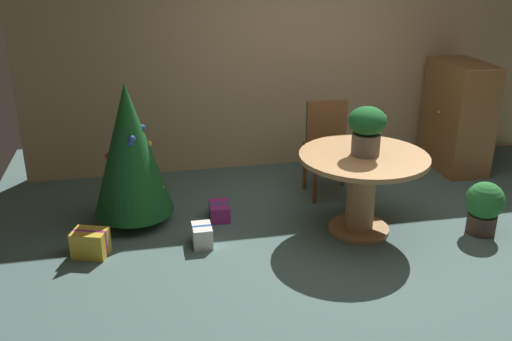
# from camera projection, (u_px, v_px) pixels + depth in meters

# --- Properties ---
(ground_plane) EXTENTS (6.60, 6.60, 0.00)m
(ground_plane) POSITION_uv_depth(u_px,v_px,m) (361.00, 251.00, 4.81)
(ground_plane) COLOR #4C6660
(back_wall_panel) EXTENTS (6.00, 0.10, 2.60)m
(back_wall_panel) POSITION_uv_depth(u_px,v_px,m) (295.00, 52.00, 6.33)
(back_wall_panel) COLOR tan
(back_wall_panel) RESTS_ON ground_plane
(round_dining_table) EXTENTS (1.12, 1.12, 0.73)m
(round_dining_table) POSITION_uv_depth(u_px,v_px,m) (362.00, 180.00, 4.97)
(round_dining_table) COLOR #B27F4C
(round_dining_table) RESTS_ON ground_plane
(flower_vase) EXTENTS (0.32, 0.32, 0.42)m
(flower_vase) POSITION_uv_depth(u_px,v_px,m) (367.00, 128.00, 4.79)
(flower_vase) COLOR #665B51
(flower_vase) RESTS_ON round_dining_table
(wooden_chair_far) EXTENTS (0.47, 0.41, 0.95)m
(wooden_chair_far) POSITION_uv_depth(u_px,v_px,m) (329.00, 141.00, 5.77)
(wooden_chair_far) COLOR brown
(wooden_chair_far) RESTS_ON ground_plane
(holiday_tree) EXTENTS (0.73, 0.73, 1.32)m
(holiday_tree) POSITION_uv_depth(u_px,v_px,m) (130.00, 150.00, 5.06)
(holiday_tree) COLOR brown
(holiday_tree) RESTS_ON ground_plane
(gift_box_purple) EXTENTS (0.20, 0.28, 0.15)m
(gift_box_purple) POSITION_uv_depth(u_px,v_px,m) (220.00, 211.00, 5.36)
(gift_box_purple) COLOR #9E287A
(gift_box_purple) RESTS_ON ground_plane
(gift_box_gold) EXTENTS (0.33, 0.28, 0.23)m
(gift_box_gold) POSITION_uv_depth(u_px,v_px,m) (90.00, 243.00, 4.70)
(gift_box_gold) COLOR gold
(gift_box_gold) RESTS_ON ground_plane
(gift_box_cream) EXTENTS (0.17, 0.23, 0.18)m
(gift_box_cream) POSITION_uv_depth(u_px,v_px,m) (202.00, 235.00, 4.88)
(gift_box_cream) COLOR silver
(gift_box_cream) RESTS_ON ground_plane
(wooden_cabinet) EXTENTS (0.50, 0.83, 1.22)m
(wooden_cabinet) POSITION_uv_depth(u_px,v_px,m) (458.00, 116.00, 6.40)
(wooden_cabinet) COLOR brown
(wooden_cabinet) RESTS_ON ground_plane
(potted_plant) EXTENTS (0.34, 0.34, 0.48)m
(potted_plant) POSITION_uv_depth(u_px,v_px,m) (484.00, 206.00, 5.03)
(potted_plant) COLOR #4C382D
(potted_plant) RESTS_ON ground_plane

